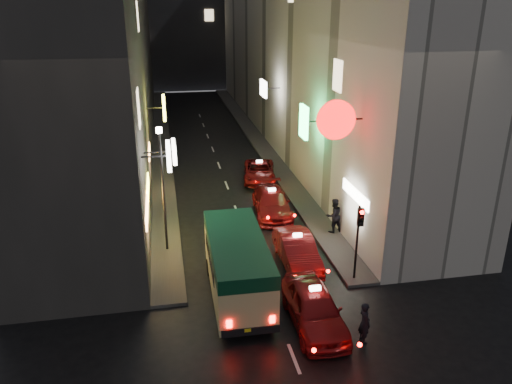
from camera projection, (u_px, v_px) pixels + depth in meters
building_left at (107, 38)px, 40.47m from camera, size 7.53×52.00×18.00m
building_right at (298, 35)px, 43.25m from camera, size 8.17×52.00×18.00m
building_far at (184, 7)px, 70.50m from camera, size 30.00×10.00×22.00m
sidewalk_left at (162, 142)px, 44.33m from camera, size 1.50×52.00×0.15m
sidewalk_right at (255, 137)px, 45.80m from camera, size 1.50×52.00×0.15m
minibus at (237, 261)px, 20.63m from camera, size 2.32×6.40×2.74m
taxi_near at (314, 305)px, 19.09m from camera, size 2.36×5.72×1.98m
taxi_second at (297, 248)px, 23.62m from camera, size 2.17×5.26×1.84m
taxi_third at (272, 201)px, 29.23m from camera, size 2.59×5.44×1.85m
taxi_far at (259, 170)px, 34.86m from camera, size 2.69×4.93×1.65m
pedestrian_crossing at (365, 320)px, 18.16m from camera, size 0.47×0.65×1.84m
pedestrian_sidewalk at (334, 213)px, 26.53m from camera, size 0.91×0.69×2.14m
traffic_light at (359, 228)px, 21.40m from camera, size 0.26×0.43×3.50m
lamp_post at (163, 182)px, 23.76m from camera, size 0.28×0.28×6.22m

